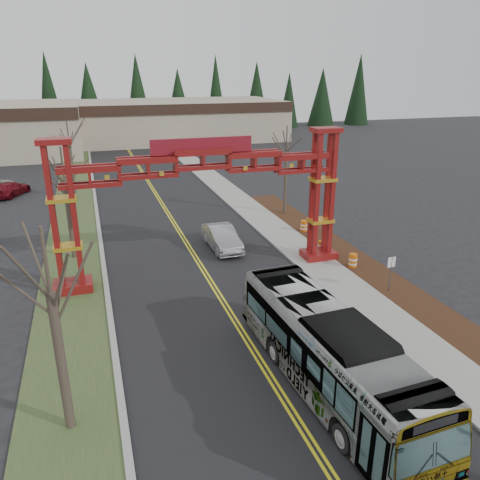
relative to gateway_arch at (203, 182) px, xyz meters
name	(u,v)px	position (x,y,z in m)	size (l,w,h in m)	color
road	(184,238)	(0.00, 7.00, -5.97)	(12.00, 110.00, 0.02)	black
lane_line_left	(182,238)	(-0.12, 7.00, -5.96)	(0.12, 100.00, 0.01)	yellow
lane_line_right	(185,238)	(0.12, 7.00, -5.96)	(0.12, 100.00, 0.01)	yellow
curb_right	(258,230)	(6.15, 7.00, -5.91)	(0.30, 110.00, 0.15)	#9E9E99
sidewalk_right	(275,228)	(7.60, 7.00, -5.91)	(2.60, 110.00, 0.14)	gray
landscape_strip	(421,306)	(10.20, -8.00, -5.92)	(2.60, 50.00, 0.12)	black
grass_median	(75,250)	(-8.00, 7.00, -5.94)	(4.00, 110.00, 0.08)	#354C26
curb_left	(101,246)	(-6.15, 7.00, -5.91)	(0.30, 110.00, 0.15)	#9E9E99
gateway_arch	(203,182)	(0.00, 0.00, 0.00)	(18.20, 1.60, 8.90)	#650F0D
retail_building_east	(176,120)	(10.00, 61.95, -2.47)	(38.00, 20.30, 7.00)	tan
conifer_treeline	(116,101)	(0.25, 74.00, 0.50)	(116.10, 5.60, 13.00)	black
transit_bus	(329,352)	(1.97, -12.59, -4.31)	(2.81, 11.99, 3.34)	#9B9EA2
silver_sedan	(222,238)	(2.24, 4.00, -5.14)	(1.77, 5.09, 1.68)	#A5A8AD
parked_car_mid_a	(10,189)	(-14.39, 25.36, -5.24)	(2.09, 5.14, 1.49)	maroon
bare_tree_median_near	(51,294)	(-8.00, -11.78, -0.56)	(3.47, 3.47, 7.74)	#382D26
bare_tree_median_mid	(64,180)	(-8.00, 5.45, -0.47)	(3.23, 3.23, 7.67)	#382D26
bare_tree_median_far	(69,144)	(-8.00, 22.82, -0.55)	(3.22, 3.22, 7.60)	#382D26
bare_tree_right_far	(286,149)	(10.00, 10.64, -0.15)	(2.94, 2.94, 7.82)	#382D26
street_sign	(391,267)	(9.52, -5.94, -4.38)	(0.51, 0.07, 2.23)	#3F3F44
barrel_south	(353,261)	(9.40, -2.15, -5.47)	(0.55, 0.55, 1.02)	#D25B0B
barrel_mid	(322,247)	(8.71, 0.93, -5.52)	(0.50, 0.50, 0.93)	#D25B0B
barrel_north	(304,227)	(9.48, 5.45, -5.49)	(0.53, 0.53, 0.99)	#D25B0B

